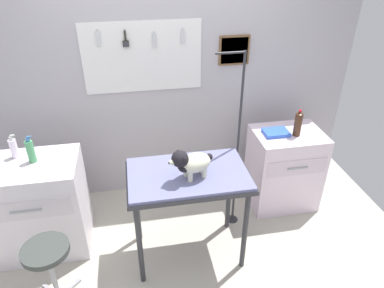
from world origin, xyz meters
The scene contains 12 objects.
ground centered at (0.00, 0.00, -0.02)m, with size 4.40×4.00×0.04m, color #B7B2A1.
rear_wall_panel centered at (0.00, 1.28, 1.16)m, with size 4.00×0.11×2.30m.
grooming_table centered at (0.08, 0.21, 0.79)m, with size 0.99×0.61×0.89m.
grooming_arm centered at (0.58, 0.54, 0.82)m, with size 0.30×0.11×1.75m.
dog centered at (0.08, 0.14, 1.03)m, with size 0.36×0.23×0.27m.
counter_left centered at (-1.21, 0.55, 0.45)m, with size 0.80×0.58×0.90m.
cabinet_right centered at (1.18, 0.75, 0.42)m, with size 0.68×0.54×0.85m.
stool centered at (-1.03, -0.09, 0.47)m, with size 0.35×0.35×0.58m.
spray_bottle_tall centered at (-1.32, 0.69, 0.99)m, with size 0.06×0.06×0.21m.
detangler_spray centered at (-1.17, 0.59, 1.00)m, with size 0.07×0.06×0.24m.
soda_bottle centered at (1.23, 0.70, 0.97)m, with size 0.07×0.07×0.27m.
supply_tray centered at (1.04, 0.75, 0.86)m, with size 0.24×0.18×0.04m.
Camera 1 is at (-0.31, -2.03, 2.51)m, focal length 32.64 mm.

